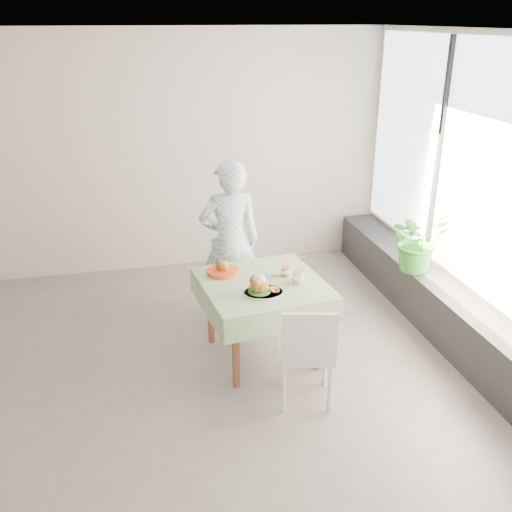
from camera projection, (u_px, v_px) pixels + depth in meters
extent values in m
plane|color=#5F5D5A|center=(157.00, 383.00, 4.86)|extent=(6.00, 6.00, 0.00)
plane|color=white|center=(128.00, 31.00, 3.78)|extent=(6.00, 6.00, 0.00)
cube|color=beige|center=(133.00, 156.00, 6.57)|extent=(6.00, 0.02, 2.80)
cube|color=beige|center=(180.00, 458.00, 2.08)|extent=(6.00, 0.02, 2.80)
cube|color=beige|center=(494.00, 202.00, 4.95)|extent=(0.02, 5.00, 2.80)
cube|color=#D1E0F9|center=(496.00, 174.00, 4.85)|extent=(0.01, 4.80, 2.18)
cube|color=black|center=(455.00, 320.00, 5.36)|extent=(0.40, 4.80, 0.50)
cube|color=brown|center=(263.00, 285.00, 5.00)|extent=(1.00, 1.00, 0.04)
cube|color=silver|center=(263.00, 283.00, 4.99)|extent=(1.16, 1.16, 0.01)
cube|color=white|center=(239.00, 278.00, 5.82)|extent=(0.51, 0.51, 0.04)
cube|color=white|center=(229.00, 253.00, 5.87)|extent=(0.38, 0.18, 0.39)
cube|color=white|center=(306.00, 351.00, 4.50)|extent=(0.50, 0.50, 0.04)
cube|color=white|center=(309.00, 338.00, 4.24)|extent=(0.42, 0.13, 0.42)
imported|color=#81AECF|center=(230.00, 242.00, 5.62)|extent=(0.62, 0.42, 1.67)
cylinder|color=white|center=(264.00, 293.00, 4.78)|extent=(0.34, 0.34, 0.02)
cylinder|color=#205515|center=(259.00, 291.00, 4.76)|extent=(0.19, 0.19, 0.02)
ellipsoid|color=#8F5E22|center=(259.00, 285.00, 4.74)|extent=(0.16, 0.14, 0.12)
ellipsoid|color=white|center=(259.00, 279.00, 4.72)|extent=(0.11, 0.11, 0.08)
cylinder|color=maroon|center=(276.00, 289.00, 4.77)|extent=(0.06, 0.06, 0.03)
cylinder|color=white|center=(285.00, 270.00, 5.09)|extent=(0.08, 0.08, 0.12)
cylinder|color=orange|center=(285.00, 271.00, 5.09)|extent=(0.07, 0.07, 0.08)
cylinder|color=white|center=(286.00, 264.00, 5.06)|extent=(0.09, 0.09, 0.01)
cylinder|color=yellow|center=(286.00, 259.00, 5.05)|extent=(0.01, 0.03, 0.16)
cylinder|color=white|center=(298.00, 275.00, 4.94)|extent=(0.10, 0.10, 0.14)
cylinder|color=beige|center=(298.00, 277.00, 4.95)|extent=(0.09, 0.09, 0.11)
cylinder|color=white|center=(299.00, 268.00, 4.91)|extent=(0.11, 0.11, 0.01)
cylinder|color=yellow|center=(299.00, 262.00, 4.89)|extent=(0.01, 0.04, 0.20)
cylinder|color=#C33914|center=(222.00, 272.00, 5.14)|extent=(0.28, 0.28, 0.04)
cylinder|color=white|center=(222.00, 270.00, 5.14)|extent=(0.24, 0.24, 0.02)
ellipsoid|color=#8F5E22|center=(222.00, 266.00, 5.12)|extent=(0.12, 0.12, 0.11)
imported|color=#297226|center=(418.00, 240.00, 5.70)|extent=(0.63, 0.57, 0.64)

